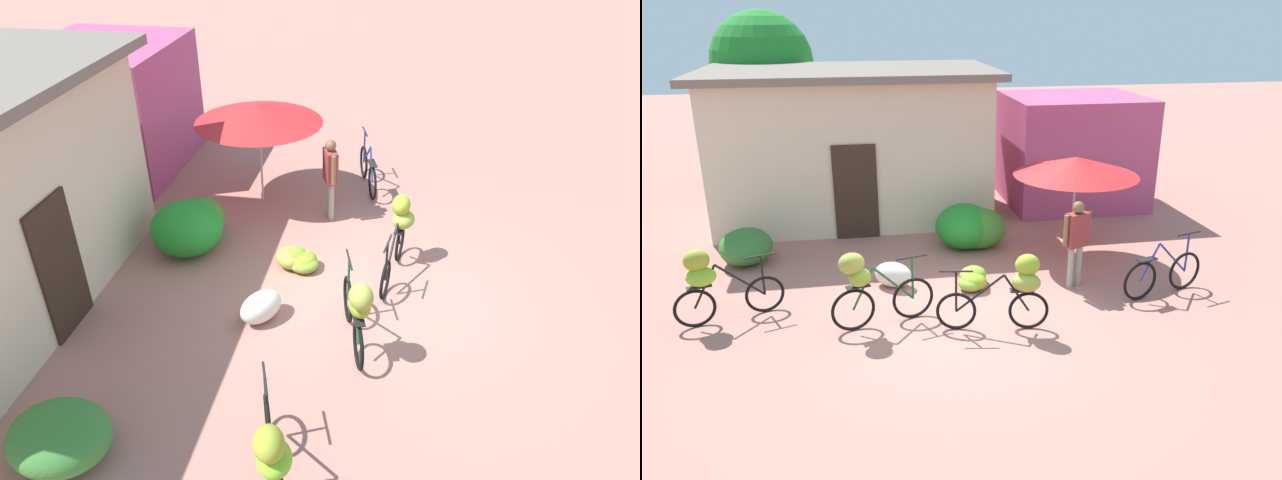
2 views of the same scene
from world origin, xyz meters
TOP-DOWN VIEW (x-y plane):
  - ground_plane at (0.00, 0.00)m, footprint 60.00×60.00m
  - building_low at (-1.50, 5.86)m, footprint 6.45×3.94m
  - shop_pink at (3.82, 5.88)m, footprint 3.20×2.80m
  - tree_behind_building at (-3.66, 8.63)m, footprint 2.57×2.57m
  - hedge_bush_front_left at (-3.63, 3.09)m, footprint 0.98×1.14m
  - hedge_bush_front_right at (0.63, 3.18)m, footprint 1.18×1.22m
  - hedge_bush_mid at (0.93, 3.07)m, footprint 1.05×0.84m
  - market_umbrella at (2.62, 2.37)m, footprint 2.37×2.37m
  - bicycle_leftmost at (-3.76, 0.68)m, footprint 1.59×0.62m
  - bicycle_near_pile at (-1.41, 0.10)m, footprint 1.59×0.57m
  - bicycle_center_loaded at (0.73, -0.35)m, footprint 1.69×0.52m
  - bicycle_by_shop at (3.53, 0.39)m, footprint 1.61×0.49m
  - banana_pile_on_ground at (0.42, 1.25)m, footprint 0.68×0.86m
  - produce_sack at (-0.95, 1.52)m, footprint 0.83×0.75m
  - person_vendor at (2.17, 0.97)m, footprint 0.55×0.33m

SIDE VIEW (x-z plane):
  - ground_plane at x=0.00m, z-range 0.00..0.00m
  - banana_pile_on_ground at x=0.42m, z-range -0.02..0.33m
  - produce_sack at x=-0.95m, z-range 0.00..0.44m
  - hedge_bush_front_left at x=-3.63m, z-range 0.00..0.67m
  - bicycle_by_shop at x=3.53m, z-range -0.15..0.89m
  - hedge_bush_mid at x=0.93m, z-range 0.00..0.84m
  - hedge_bush_front_right at x=0.63m, z-range 0.00..0.90m
  - bicycle_center_loaded at x=0.73m, z-range 0.11..1.32m
  - bicycle_leftmost at x=-3.76m, z-range 0.11..1.33m
  - bicycle_near_pile at x=-1.41m, z-range 0.10..1.35m
  - person_vendor at x=2.17m, z-range 0.17..1.72m
  - shop_pink at x=3.82m, z-range 0.00..2.63m
  - building_low at x=-1.50m, z-range 0.02..3.37m
  - market_umbrella at x=2.62m, z-range 0.81..2.79m
  - tree_behind_building at x=-3.66m, z-range 0.98..5.58m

